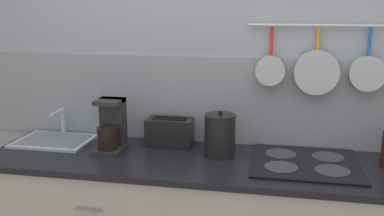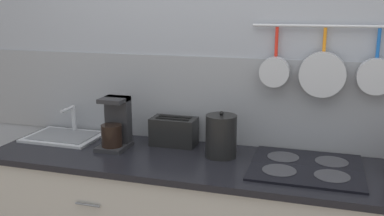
% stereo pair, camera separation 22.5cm
% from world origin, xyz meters
% --- Properties ---
extents(wall_back, '(7.20, 0.16, 2.60)m').
position_xyz_m(wall_back, '(0.00, 0.35, 1.28)').
color(wall_back, '#999EA8').
rests_on(wall_back, ground_plane).
extents(countertop, '(2.65, 0.62, 0.03)m').
position_xyz_m(countertop, '(0.00, 0.00, 0.92)').
color(countertop, black).
rests_on(countertop, cabinet_base).
extents(sink_basin, '(0.45, 0.33, 0.18)m').
position_xyz_m(sink_basin, '(-1.06, 0.13, 0.95)').
color(sink_basin, '#B7BABF').
rests_on(sink_basin, countertop).
extents(coffee_maker, '(0.16, 0.20, 0.30)m').
position_xyz_m(coffee_maker, '(-0.66, 0.06, 1.06)').
color(coffee_maker, '#262628').
rests_on(coffee_maker, countertop).
extents(toaster, '(0.28, 0.15, 0.17)m').
position_xyz_m(toaster, '(-0.35, 0.21, 1.02)').
color(toaster, black).
rests_on(toaster, countertop).
extents(kettle, '(0.17, 0.17, 0.26)m').
position_xyz_m(kettle, '(-0.04, 0.09, 1.05)').
color(kettle, black).
rests_on(kettle, countertop).
extents(cooktop, '(0.56, 0.51, 0.01)m').
position_xyz_m(cooktop, '(0.42, 0.04, 0.94)').
color(cooktop, black).
rests_on(cooktop, countertop).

